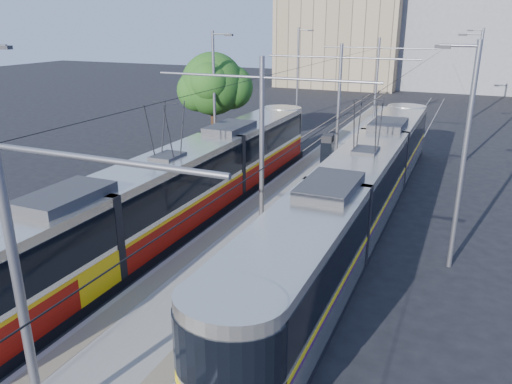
% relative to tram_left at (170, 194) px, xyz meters
% --- Properties ---
extents(ground, '(160.00, 160.00, 0.00)m').
position_rel_tram_left_xyz_m(ground, '(3.60, -6.66, -1.71)').
color(ground, black).
rests_on(ground, ground).
extents(platform, '(4.00, 50.00, 0.30)m').
position_rel_tram_left_xyz_m(platform, '(3.60, 10.34, -1.56)').
color(platform, gray).
rests_on(platform, ground).
extents(tactile_strip_left, '(0.70, 50.00, 0.01)m').
position_rel_tram_left_xyz_m(tactile_strip_left, '(2.15, 10.34, -1.40)').
color(tactile_strip_left, gray).
rests_on(tactile_strip_left, platform).
extents(tactile_strip_right, '(0.70, 50.00, 0.01)m').
position_rel_tram_left_xyz_m(tactile_strip_right, '(5.05, 10.34, -1.40)').
color(tactile_strip_right, gray).
rests_on(tactile_strip_right, platform).
extents(rails, '(8.71, 70.00, 0.03)m').
position_rel_tram_left_xyz_m(rails, '(3.60, 10.34, -1.69)').
color(rails, gray).
rests_on(rails, ground).
extents(tram_left, '(2.43, 28.55, 5.50)m').
position_rel_tram_left_xyz_m(tram_left, '(0.00, 0.00, 0.00)').
color(tram_left, black).
rests_on(tram_left, ground).
extents(tram_right, '(2.43, 27.95, 5.50)m').
position_rel_tram_left_xyz_m(tram_right, '(7.20, 4.17, 0.15)').
color(tram_right, black).
rests_on(tram_right, ground).
extents(catenary, '(9.20, 70.00, 7.00)m').
position_rel_tram_left_xyz_m(catenary, '(3.60, 7.50, 2.81)').
color(catenary, slate).
rests_on(catenary, platform).
extents(street_lamps, '(15.18, 38.22, 8.00)m').
position_rel_tram_left_xyz_m(street_lamps, '(3.60, 14.34, 2.47)').
color(street_lamps, slate).
rests_on(street_lamps, ground).
extents(shelter, '(0.70, 1.05, 2.20)m').
position_rel_tram_left_xyz_m(shelter, '(3.88, 10.24, -0.26)').
color(shelter, black).
rests_on(shelter, platform).
extents(tree, '(4.58, 4.23, 6.65)m').
position_rel_tram_left_xyz_m(tree, '(-4.71, 13.35, 2.79)').
color(tree, '#382314').
rests_on(tree, ground).
extents(building_left, '(16.32, 12.24, 15.00)m').
position_rel_tram_left_xyz_m(building_left, '(-6.40, 53.34, 5.80)').
color(building_left, gray).
rests_on(building_left, ground).
extents(building_centre, '(18.36, 14.28, 16.62)m').
position_rel_tram_left_xyz_m(building_centre, '(9.60, 57.34, 6.61)').
color(building_centre, gray).
rests_on(building_centre, ground).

